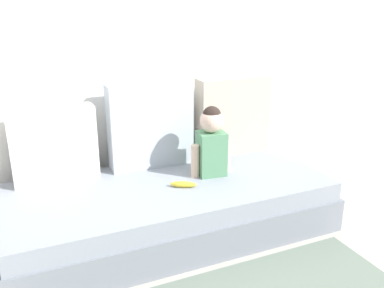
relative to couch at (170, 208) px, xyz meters
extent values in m
plane|color=#B2ADA3|center=(0.00, 0.00, -0.17)|extent=(12.00, 12.00, 0.00)
cube|color=white|center=(0.00, 0.59, 0.94)|extent=(5.31, 0.10, 2.22)
cube|color=gray|center=(0.00, 0.00, -0.06)|extent=(2.11, 0.92, 0.22)
cube|color=#8C939E|center=(0.00, 0.00, 0.11)|extent=(2.05, 0.90, 0.13)
cube|color=silver|center=(-0.66, 0.36, 0.42)|extent=(0.54, 0.16, 0.49)
cube|color=#B2BCC6|center=(0.00, 0.36, 0.48)|extent=(0.59, 0.16, 0.60)
cube|color=#C1B29E|center=(0.66, 0.36, 0.47)|extent=(0.57, 0.16, 0.59)
cube|color=#568E66|center=(0.32, 0.04, 0.33)|extent=(0.20, 0.18, 0.30)
sphere|color=beige|center=(0.32, 0.04, 0.55)|extent=(0.16, 0.16, 0.16)
sphere|color=#2D231E|center=(0.32, 0.04, 0.59)|extent=(0.12, 0.12, 0.12)
cylinder|color=beige|center=(0.20, 0.04, 0.29)|extent=(0.06, 0.06, 0.22)
cylinder|color=beige|center=(0.43, 0.04, 0.29)|extent=(0.06, 0.06, 0.22)
ellipsoid|color=yellow|center=(0.06, -0.09, 0.20)|extent=(0.17, 0.12, 0.04)
camera|label=1|loc=(-0.87, -2.33, 1.31)|focal=39.23mm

